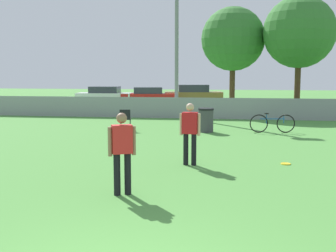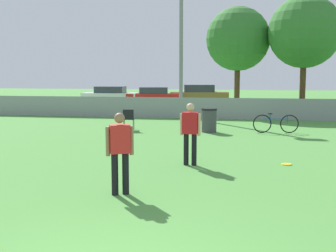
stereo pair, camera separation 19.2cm
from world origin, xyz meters
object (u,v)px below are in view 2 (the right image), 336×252
at_px(frisbee_disc, 287,164).
at_px(player_thrower_red, 120,148).
at_px(parked_car_red, 154,96).
at_px(light_pole, 181,25).
at_px(bicycle_sideline, 276,123).
at_px(tree_far_right, 305,32).
at_px(folding_chair_sideline, 129,118).
at_px(trash_bin, 209,120).
at_px(parked_car_tan, 199,95).
at_px(player_defender_red, 190,130).
at_px(tree_near_pole, 238,39).
at_px(parked_car_white, 110,95).

bearing_deg(frisbee_disc, player_thrower_red, -135.66).
bearing_deg(frisbee_disc, parked_car_red, 110.95).
bearing_deg(light_pole, bicycle_sideline, -50.25).
height_order(bicycle_sideline, parked_car_red, parked_car_red).
relative_size(tree_far_right, folding_chair_sideline, 7.49).
relative_size(folding_chair_sideline, parked_car_red, 0.20).
relative_size(player_thrower_red, trash_bin, 1.65).
height_order(parked_car_red, parked_car_tan, parked_car_tan).
bearing_deg(light_pole, frisbee_disc, -68.86).
relative_size(folding_chair_sideline, parked_car_tan, 0.18).
relative_size(player_thrower_red, player_defender_red, 1.00).
bearing_deg(player_thrower_red, player_defender_red, 45.09).
distance_m(player_defender_red, parked_car_tan, 22.85).
distance_m(player_thrower_red, parked_car_red, 24.58).
bearing_deg(player_thrower_red, tree_near_pole, 57.96).
xyz_separation_m(tree_far_right, trash_bin, (-4.49, -7.21, -4.07)).
relative_size(player_thrower_red, folding_chair_sideline, 1.82).
xyz_separation_m(player_thrower_red, parked_car_white, (-7.90, 23.76, -0.22)).
bearing_deg(player_thrower_red, frisbee_disc, 18.47).
relative_size(player_thrower_red, parked_car_white, 0.37).
xyz_separation_m(tree_near_pole, parked_car_tan, (-3.10, 8.09, -3.63)).
relative_size(tree_far_right, player_defender_red, 4.11).
xyz_separation_m(parked_car_white, parked_car_red, (3.36, 0.39, -0.04)).
distance_m(light_pole, tree_near_pole, 3.97).
height_order(frisbee_disc, folding_chair_sideline, folding_chair_sideline).
relative_size(tree_near_pole, player_thrower_red, 3.91).
height_order(player_thrower_red, parked_car_white, player_thrower_red).
height_order(light_pole, parked_car_white, light_pole).
relative_size(tree_near_pole, frisbee_disc, 23.88).
height_order(tree_near_pole, frisbee_disc, tree_near_pole).
distance_m(player_defender_red, frisbee_disc, 2.64).
height_order(tree_near_pole, bicycle_sideline, tree_near_pole).
bearing_deg(folding_chair_sideline, parked_car_tan, -103.95).
xyz_separation_m(tree_near_pole, folding_chair_sideline, (-4.28, -8.35, -3.81)).
bearing_deg(parked_car_white, trash_bin, -61.81).
distance_m(bicycle_sideline, trash_bin, 2.63).
distance_m(tree_far_right, trash_bin, 9.42).
height_order(player_thrower_red, parked_car_tan, player_thrower_red).
bearing_deg(player_thrower_red, parked_car_white, 82.52).
relative_size(light_pole, frisbee_disc, 32.10).
height_order(trash_bin, parked_car_tan, parked_car_tan).
bearing_deg(tree_far_right, folding_chair_sideline, -137.39).
distance_m(frisbee_disc, parked_car_red, 22.29).
relative_size(light_pole, parked_car_red, 1.91).
relative_size(tree_far_right, trash_bin, 6.78).
xyz_separation_m(frisbee_disc, parked_car_tan, (-4.63, 22.27, 0.69)).
distance_m(trash_bin, parked_car_red, 15.97).
bearing_deg(parked_car_tan, player_thrower_red, -96.70).
height_order(parked_car_white, parked_car_red, parked_car_white).
bearing_deg(parked_car_red, parked_car_tan, 14.02).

